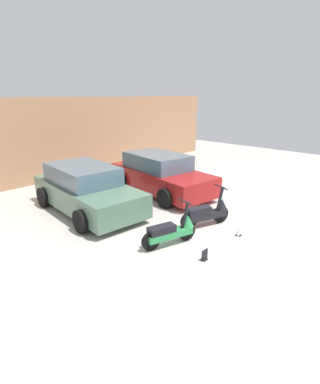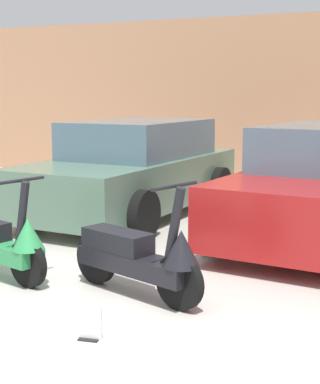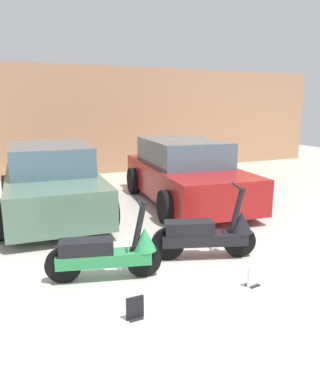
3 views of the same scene
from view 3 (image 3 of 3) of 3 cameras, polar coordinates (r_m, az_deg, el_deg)
ground_plane at (r=5.23m, az=6.99°, el=-12.94°), size 28.00×28.00×0.00m
wall_back at (r=12.47m, az=-13.57°, el=10.40°), size 19.60×0.12×3.51m
scooter_front_left at (r=5.08m, az=-7.78°, el=-9.05°), size 1.51×0.71×1.07m
scooter_front_right at (r=5.74m, az=7.44°, el=-6.23°), size 1.53×0.81×1.12m
car_rear_left at (r=8.30m, az=-16.18°, el=1.64°), size 2.37×4.46×1.47m
car_rear_center at (r=8.88m, az=3.84°, el=2.91°), size 2.52×4.55×1.48m
placard_near_left_scooter at (r=4.29m, az=-3.83°, el=-17.37°), size 0.20×0.12×0.26m
placard_near_right_scooter at (r=5.10m, az=14.04°, el=-12.53°), size 0.20×0.14×0.26m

